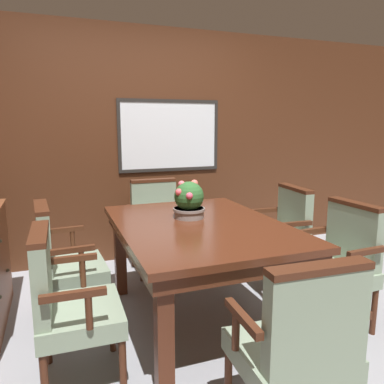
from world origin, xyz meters
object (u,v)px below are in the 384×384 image
at_px(chair_left_far, 62,259).
at_px(chair_head_far, 157,221).
at_px(dining_table, 199,236).
at_px(chair_head_near, 299,342).
at_px(chair_right_near, 340,259).
at_px(chair_right_far, 282,232).
at_px(potted_plant, 189,201).
at_px(chair_left_near, 67,300).

relative_size(chair_left_far, chair_head_far, 1.00).
bearing_deg(dining_table, chair_head_near, -88.73).
height_order(chair_left_far, chair_right_near, same).
bearing_deg(dining_table, chair_right_near, -21.52).
xyz_separation_m(chair_left_far, chair_right_far, (1.88, 0.04, 0.00)).
height_order(chair_left_far, potted_plant, potted_plant).
relative_size(chair_left_far, chair_right_far, 1.00).
height_order(dining_table, chair_right_far, chair_right_far).
distance_m(chair_left_near, chair_right_near, 1.88).
relative_size(chair_head_near, chair_right_near, 1.00).
relative_size(chair_left_near, potted_plant, 3.17).
xyz_separation_m(chair_left_far, chair_head_far, (0.92, 0.82, 0.00)).
bearing_deg(chair_right_far, chair_head_far, -125.00).
distance_m(chair_left_far, chair_left_near, 0.69).
bearing_deg(chair_head_far, potted_plant, -90.30).
distance_m(chair_right_far, chair_right_near, 0.73).
relative_size(dining_table, potted_plant, 5.47).
relative_size(dining_table, chair_right_near, 1.73).
bearing_deg(chair_head_near, chair_left_near, -36.59).
bearing_deg(chair_right_near, chair_head_far, -150.27).
relative_size(chair_left_far, chair_left_near, 1.00).
xyz_separation_m(chair_left_far, potted_plant, (0.92, -0.15, 0.40)).
bearing_deg(chair_right_far, chair_left_far, -84.73).
bearing_deg(potted_plant, dining_table, -83.98).
height_order(chair_head_near, chair_right_far, same).
distance_m(chair_head_far, potted_plant, 1.04).
bearing_deg(chair_right_far, chair_head_near, -27.16).
height_order(chair_head_far, potted_plant, potted_plant).
relative_size(dining_table, chair_head_far, 1.73).
xyz_separation_m(chair_right_far, potted_plant, (-0.96, -0.19, 0.40)).
bearing_deg(chair_head_far, chair_left_near, -121.47).
bearing_deg(chair_left_far, chair_head_far, -52.00).
bearing_deg(chair_head_far, chair_left_far, -138.57).
height_order(chair_head_near, chair_head_far, same).
bearing_deg(chair_right_far, chair_left_near, -64.76).
xyz_separation_m(chair_head_near, potted_plant, (-0.04, 1.32, 0.40)).
bearing_deg(chair_left_far, potted_plant, -102.78).
distance_m(dining_table, chair_left_near, 1.01).
bearing_deg(chair_head_far, dining_table, -89.36).
bearing_deg(chair_left_near, chair_head_far, -30.33).
relative_size(chair_head_far, potted_plant, 3.17).
xyz_separation_m(dining_table, chair_head_near, (0.03, -1.15, -0.17)).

